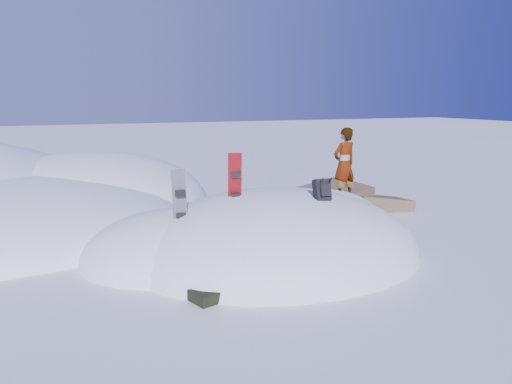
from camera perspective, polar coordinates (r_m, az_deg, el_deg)
name	(u,v)px	position (r m, az deg, el deg)	size (l,w,h in m)	color
ground	(275,253)	(11.90, 2.24, -7.00)	(120.00, 120.00, 0.00)	white
snow_mound	(265,251)	(12.04, 1.00, -6.78)	(8.00, 6.00, 3.00)	silver
rock_outcrop	(341,212)	(16.19, 9.64, -2.27)	(4.68, 4.41, 1.68)	brown
snowboard_red	(235,188)	(11.26, -2.41, 0.51)	(0.36, 0.31, 1.63)	red
snowboard_dark	(180,207)	(10.78, -8.67, -1.70)	(0.32, 0.23, 1.65)	black
backpack	(322,190)	(11.15, 7.60, 0.24)	(0.38, 0.44, 0.58)	black
gear_pile	(214,292)	(9.34, -4.82, -11.32)	(1.00, 0.77, 0.26)	black
person	(344,164)	(13.30, 10.06, 3.17)	(0.70, 0.46, 1.91)	slate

